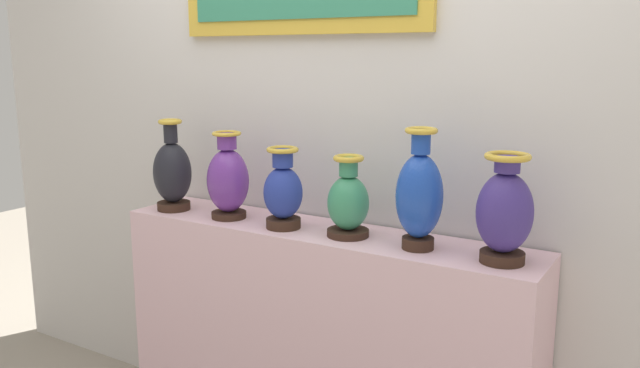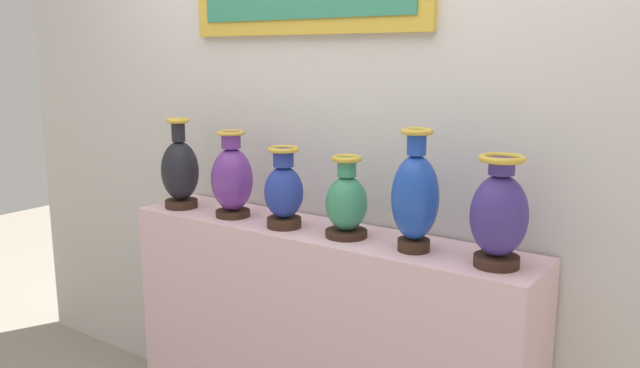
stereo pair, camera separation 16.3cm
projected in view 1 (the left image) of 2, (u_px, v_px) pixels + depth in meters
The scene contains 8 objects.
display_shelf at pixel (320, 349), 2.57m from camera, with size 1.71×0.34×0.99m, color beige.
back_wall at pixel (349, 101), 2.57m from camera, with size 4.25×0.14×2.90m.
vase_onyx at pixel (172, 173), 2.76m from camera, with size 0.16×0.16×0.39m.
vase_violet at pixel (228, 180), 2.62m from camera, with size 0.17×0.17×0.36m.
vase_cobalt at pixel (283, 192), 2.47m from camera, with size 0.15×0.15×0.32m.
vase_jade at pixel (348, 202), 2.36m from camera, with size 0.16×0.16×0.30m.
vase_sapphire at pixel (419, 195), 2.19m from camera, with size 0.16×0.16×0.42m.
vase_indigo at pixel (505, 212), 2.05m from camera, with size 0.18×0.18×0.36m.
Camera 1 is at (1.24, -2.04, 1.65)m, focal length 36.13 mm.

